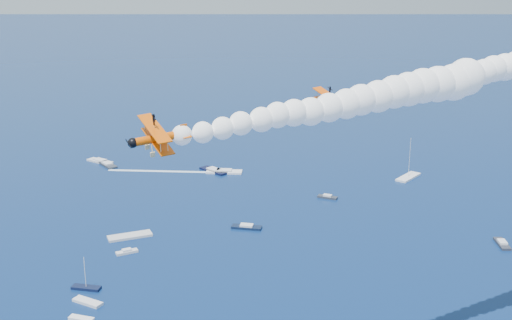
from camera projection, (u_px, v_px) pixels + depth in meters
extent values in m
cube|color=white|center=(224.00, 172.00, 247.80)|extent=(14.17, 7.43, 0.70)
cube|color=silver|center=(127.00, 252.00, 179.23)|extent=(6.27, 3.64, 0.70)
cube|color=black|center=(214.00, 171.00, 249.15)|extent=(10.51, 12.50, 0.70)
cube|color=white|center=(88.00, 302.00, 152.95)|extent=(7.39, 6.59, 0.70)
cube|color=silver|center=(130.00, 236.00, 189.73)|extent=(13.23, 6.69, 0.70)
cube|color=#0E1A33|center=(247.00, 227.00, 196.03)|extent=(9.51, 5.93, 0.70)
cube|color=#2D333D|center=(107.00, 165.00, 256.56)|extent=(8.23, 11.67, 0.70)
cube|color=white|center=(408.00, 177.00, 241.75)|extent=(12.31, 11.55, 0.70)
cube|color=black|center=(86.00, 288.00, 159.59)|extent=(7.46, 4.70, 0.70)
cube|color=#2D313C|center=(328.00, 197.00, 221.04)|extent=(6.75, 5.46, 0.70)
cube|color=#2B2E3A|center=(502.00, 244.00, 184.48)|extent=(4.18, 8.51, 0.70)
cube|color=white|center=(81.00, 319.00, 145.71)|extent=(5.94, 4.22, 0.70)
cube|color=silver|center=(100.00, 161.00, 260.80)|extent=(10.99, 10.78, 0.70)
cube|color=white|center=(157.00, 171.00, 249.63)|extent=(37.38, 10.99, 0.04)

